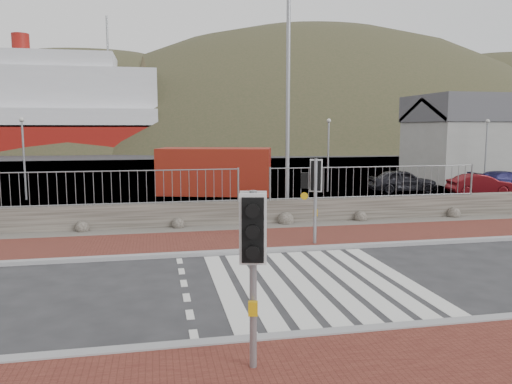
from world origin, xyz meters
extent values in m
plane|color=#28282B|center=(0.00, 0.00, 0.00)|extent=(220.00, 220.00, 0.00)
cube|color=brown|center=(0.00, 4.50, 0.04)|extent=(40.00, 3.00, 0.08)
cube|color=gray|center=(0.00, -3.00, 0.05)|extent=(40.00, 0.25, 0.12)
cube|color=gray|center=(0.00, 3.00, 0.05)|extent=(40.00, 0.25, 0.12)
cube|color=silver|center=(-2.10, 0.00, 0.01)|extent=(0.42, 5.60, 0.01)
cube|color=silver|center=(-1.50, 0.00, 0.01)|extent=(0.42, 5.60, 0.01)
cube|color=silver|center=(-0.90, 0.00, 0.01)|extent=(0.42, 5.60, 0.01)
cube|color=silver|center=(-0.30, 0.00, 0.01)|extent=(0.42, 5.60, 0.01)
cube|color=silver|center=(0.30, 0.00, 0.01)|extent=(0.42, 5.60, 0.01)
cube|color=silver|center=(0.90, 0.00, 0.01)|extent=(0.42, 5.60, 0.01)
cube|color=silver|center=(1.50, 0.00, 0.01)|extent=(0.42, 5.60, 0.01)
cube|color=silver|center=(2.10, 0.00, 0.01)|extent=(0.42, 5.60, 0.01)
cube|color=#59544C|center=(0.00, 6.50, 0.03)|extent=(40.00, 1.50, 0.06)
cube|color=#433E37|center=(0.00, 7.30, 0.45)|extent=(40.00, 0.60, 0.90)
cylinder|color=gray|center=(-4.80, 7.15, 2.10)|extent=(8.40, 0.04, 0.04)
cylinder|color=gray|center=(-0.60, 7.15, 1.50)|extent=(0.07, 0.07, 1.20)
cylinder|color=gray|center=(4.80, 7.15, 2.10)|extent=(8.40, 0.04, 0.04)
cylinder|color=gray|center=(0.60, 7.15, 1.50)|extent=(0.07, 0.07, 1.20)
cylinder|color=gray|center=(9.00, 7.15, 1.50)|extent=(0.07, 0.07, 1.20)
cube|color=#4C4C4F|center=(0.00, 27.90, 0.00)|extent=(120.00, 40.00, 0.50)
cube|color=#3F4C54|center=(0.00, 62.90, 0.00)|extent=(220.00, 50.00, 0.05)
cube|color=silver|center=(-18.00, 67.90, 9.00)|extent=(30.00, 12.00, 6.00)
cube|color=silver|center=(-18.00, 67.90, 13.00)|extent=(18.00, 10.00, 2.50)
cylinder|color=maroon|center=(-22.00, 67.90, 15.50)|extent=(2.40, 2.40, 3.00)
cylinder|color=gray|center=(-10.00, 67.90, 17.00)|extent=(0.30, 0.30, 6.00)
cube|color=#9E9E99|center=(20.00, 19.90, 2.00)|extent=(12.00, 6.00, 4.00)
cube|color=#4C4C51|center=(20.00, 19.90, 4.90)|extent=(12.20, 6.20, 1.80)
ellipsoid|color=#343821|center=(-15.00, 87.90, -20.00)|extent=(106.40, 68.40, 76.00)
ellipsoid|color=#343821|center=(30.00, 87.90, -26.00)|extent=(140.00, 90.00, 100.00)
ellipsoid|color=#343821|center=(75.00, 87.90, -20.00)|extent=(112.00, 72.00, 80.00)
cylinder|color=gray|center=(-2.24, -3.97, 1.36)|extent=(0.11, 0.11, 2.71)
cube|color=#C5900B|center=(-2.24, -3.97, 1.02)|extent=(0.15, 0.11, 0.21)
cube|color=black|center=(-2.24, -3.97, 2.18)|extent=(0.43, 0.31, 1.02)
sphere|color=#0CE53F|center=(-2.24, -3.97, 1.89)|extent=(0.15, 0.15, 0.15)
cylinder|color=gray|center=(1.17, 3.51, 1.34)|extent=(0.11, 0.11, 2.68)
cube|color=#C5900B|center=(1.17, 3.51, 1.00)|extent=(0.15, 0.12, 0.21)
cube|color=black|center=(1.17, 3.51, 2.15)|extent=(0.44, 0.36, 1.00)
sphere|color=#0CE53F|center=(1.17, 3.51, 1.87)|extent=(0.14, 0.14, 0.14)
cube|color=black|center=(0.86, 3.65, 2.01)|extent=(0.25, 0.22, 0.48)
cylinder|color=gray|center=(1.52, 8.10, 4.51)|extent=(0.16, 0.16, 9.03)
cube|color=maroon|center=(-0.39, 16.23, 1.25)|extent=(6.47, 4.06, 2.51)
imported|color=black|center=(10.08, 14.93, 0.64)|extent=(3.86, 1.84, 1.27)
imported|color=#5A0C11|center=(13.69, 13.04, 0.56)|extent=(3.53, 1.65, 1.12)
imported|color=#171542|center=(15.71, 13.57, 0.61)|extent=(4.27, 1.94, 1.21)
camera|label=1|loc=(-3.59, -10.83, 3.59)|focal=35.00mm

